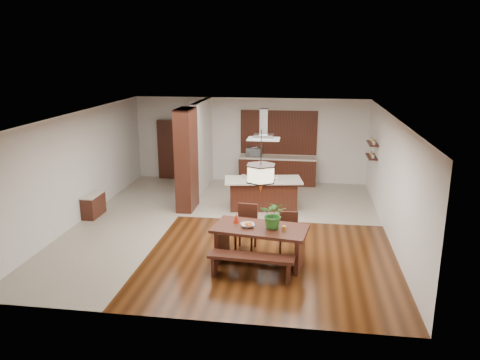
# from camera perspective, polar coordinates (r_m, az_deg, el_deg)

# --- Properties ---
(room_shell) EXTENTS (9.00, 9.04, 2.92)m
(room_shell) POSITION_cam_1_polar(r_m,az_deg,el_deg) (11.73, -1.45, 3.88)
(room_shell) COLOR #331809
(room_shell) RESTS_ON ground
(tile_hallway) EXTENTS (2.50, 9.00, 0.01)m
(tile_hallway) POSITION_cam_1_polar(r_m,az_deg,el_deg) (13.02, -13.46, -4.79)
(tile_hallway) COLOR #AFA692
(tile_hallway) RESTS_ON ground
(tile_kitchen) EXTENTS (5.50, 4.00, 0.01)m
(tile_kitchen) POSITION_cam_1_polar(r_m,az_deg,el_deg) (14.53, 5.10, -2.29)
(tile_kitchen) COLOR #AFA692
(tile_kitchen) RESTS_ON ground
(soffit_band) EXTENTS (8.00, 9.00, 0.02)m
(soffit_band) POSITION_cam_1_polar(r_m,az_deg,el_deg) (11.60, -1.48, 7.87)
(soffit_band) COLOR #402010
(soffit_band) RESTS_ON room_shell
(partition_pier) EXTENTS (0.45, 1.00, 2.90)m
(partition_pier) POSITION_cam_1_polar(r_m,az_deg,el_deg) (13.30, -6.55, 2.46)
(partition_pier) COLOR black
(partition_pier) RESTS_ON ground
(partition_stub) EXTENTS (0.18, 2.40, 2.90)m
(partition_stub) POSITION_cam_1_polar(r_m,az_deg,el_deg) (15.30, -4.59, 4.20)
(partition_stub) COLOR silver
(partition_stub) RESTS_ON ground
(hallway_console) EXTENTS (0.37, 0.88, 0.63)m
(hallway_console) POSITION_cam_1_polar(r_m,az_deg,el_deg) (13.51, -17.43, -2.96)
(hallway_console) COLOR black
(hallway_console) RESTS_ON ground
(hallway_doorway) EXTENTS (1.10, 0.20, 2.10)m
(hallway_doorway) POSITION_cam_1_polar(r_m,az_deg,el_deg) (16.74, -8.10, 3.67)
(hallway_doorway) COLOR black
(hallway_doorway) RESTS_ON ground
(rear_counter) EXTENTS (2.60, 0.62, 0.95)m
(rear_counter) POSITION_cam_1_polar(r_m,az_deg,el_deg) (16.05, 4.58, 1.17)
(rear_counter) COLOR black
(rear_counter) RESTS_ON ground
(kitchen_window) EXTENTS (2.60, 0.08, 1.50)m
(kitchen_window) POSITION_cam_1_polar(r_m,az_deg,el_deg) (16.05, 4.74, 5.81)
(kitchen_window) COLOR brown
(kitchen_window) RESTS_ON room_shell
(shelf_lower) EXTENTS (0.26, 0.90, 0.04)m
(shelf_lower) POSITION_cam_1_polar(r_m,az_deg,el_deg) (14.39, 15.74, 2.76)
(shelf_lower) COLOR black
(shelf_lower) RESTS_ON room_shell
(shelf_upper) EXTENTS (0.26, 0.90, 0.04)m
(shelf_upper) POSITION_cam_1_polar(r_m,az_deg,el_deg) (14.31, 15.85, 4.32)
(shelf_upper) COLOR black
(shelf_upper) RESTS_ON room_shell
(dining_table) EXTENTS (2.10, 1.27, 0.82)m
(dining_table) POSITION_cam_1_polar(r_m,az_deg,el_deg) (10.00, 2.46, -6.93)
(dining_table) COLOR black
(dining_table) RESTS_ON ground
(dining_bench) EXTENTS (1.74, 0.47, 0.49)m
(dining_bench) POSITION_cam_1_polar(r_m,az_deg,el_deg) (9.52, 1.36, -10.50)
(dining_bench) COLOR black
(dining_bench) RESTS_ON ground
(dining_chair_left) EXTENTS (0.51, 0.51, 1.04)m
(dining_chair_left) POSITION_cam_1_polar(r_m,az_deg,el_deg) (10.69, 0.69, -5.88)
(dining_chair_left) COLOR black
(dining_chair_left) RESTS_ON ground
(dining_chair_right) EXTENTS (0.44, 0.44, 0.95)m
(dining_chair_right) POSITION_cam_1_polar(r_m,az_deg,el_deg) (10.50, 5.90, -6.64)
(dining_chair_right) COLOR black
(dining_chair_right) RESTS_ON ground
(pendant_lantern) EXTENTS (0.64, 0.64, 1.31)m
(pendant_lantern) POSITION_cam_1_polar(r_m,az_deg,el_deg) (9.50, 2.58, 2.27)
(pendant_lantern) COLOR beige
(pendant_lantern) RESTS_ON room_shell
(foliage_plant) EXTENTS (0.60, 0.54, 0.60)m
(foliage_plant) POSITION_cam_1_polar(r_m,az_deg,el_deg) (9.78, 4.14, -4.22)
(foliage_plant) COLOR #296A23
(foliage_plant) RESTS_ON dining_table
(fruit_bowl) EXTENTS (0.36, 0.36, 0.07)m
(fruit_bowl) POSITION_cam_1_polar(r_m,az_deg,el_deg) (9.92, 0.94, -5.54)
(fruit_bowl) COLOR beige
(fruit_bowl) RESTS_ON dining_table
(napkin_cone) EXTENTS (0.16, 0.16, 0.21)m
(napkin_cone) POSITION_cam_1_polar(r_m,az_deg,el_deg) (10.12, -0.46, -4.69)
(napkin_cone) COLOR #A61F0B
(napkin_cone) RESTS_ON dining_table
(gold_ornament) EXTENTS (0.09, 0.09, 0.11)m
(gold_ornament) POSITION_cam_1_polar(r_m,az_deg,el_deg) (9.74, 5.43, -5.90)
(gold_ornament) COLOR gold
(gold_ornament) RESTS_ON dining_table
(kitchen_island) EXTENTS (2.30, 1.29, 0.90)m
(kitchen_island) POSITION_cam_1_polar(r_m,az_deg,el_deg) (13.47, 2.82, -1.65)
(kitchen_island) COLOR black
(kitchen_island) RESTS_ON ground
(range_hood) EXTENTS (0.90, 0.55, 0.87)m
(range_hood) POSITION_cam_1_polar(r_m,az_deg,el_deg) (13.03, 2.93, 6.82)
(range_hood) COLOR silver
(range_hood) RESTS_ON room_shell
(island_cup) EXTENTS (0.15, 0.15, 0.10)m
(island_cup) POSITION_cam_1_polar(r_m,az_deg,el_deg) (13.25, 4.48, 0.23)
(island_cup) COLOR silver
(island_cup) RESTS_ON kitchen_island
(microwave) EXTENTS (0.55, 0.42, 0.28)m
(microwave) POSITION_cam_1_polar(r_m,az_deg,el_deg) (15.99, 1.73, 3.41)
(microwave) COLOR #ADB0B4
(microwave) RESTS_ON rear_counter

